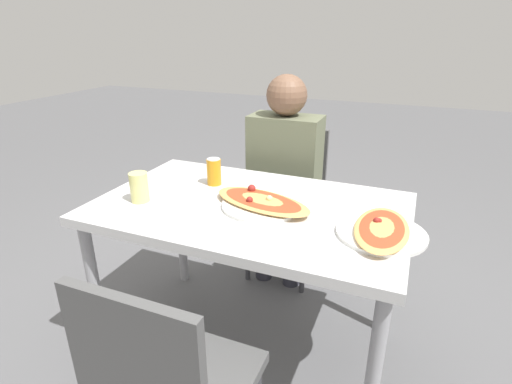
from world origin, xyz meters
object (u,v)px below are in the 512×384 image
at_px(person_seated, 284,166).
at_px(drink_glass, 139,187).
at_px(chair_far_seated, 289,194).
at_px(pizza_main, 262,202).
at_px(dining_table, 250,220).
at_px(soda_can, 214,172).
at_px(pizza_second, 381,231).

height_order(person_seated, drink_glass, person_seated).
distance_m(chair_far_seated, pizza_main, 0.78).
height_order(dining_table, pizza_main, pizza_main).
xyz_separation_m(person_seated, soda_can, (-0.19, -0.46, 0.10)).
distance_m(dining_table, soda_can, 0.32).
xyz_separation_m(drink_glass, pizza_second, (0.98, 0.08, -0.05)).
height_order(dining_table, soda_can, soda_can).
relative_size(dining_table, chair_far_seated, 1.46).
bearing_deg(soda_can, chair_far_seated, 71.93).
xyz_separation_m(soda_can, drink_glass, (-0.20, -0.29, 0.00)).
bearing_deg(person_seated, chair_far_seated, -90.00).
xyz_separation_m(chair_far_seated, soda_can, (-0.19, -0.58, 0.31)).
height_order(person_seated, soda_can, person_seated).
relative_size(soda_can, drink_glass, 1.00).
bearing_deg(chair_far_seated, dining_table, 94.49).
relative_size(person_seated, pizza_second, 3.20).
distance_m(pizza_main, soda_can, 0.34).
bearing_deg(dining_table, chair_far_seated, 94.49).
distance_m(dining_table, person_seated, 0.62).
relative_size(chair_far_seated, person_seated, 0.73).
xyz_separation_m(pizza_main, drink_glass, (-0.50, -0.14, 0.04)).
bearing_deg(drink_glass, soda_can, 56.00).
distance_m(dining_table, pizza_second, 0.55).
bearing_deg(person_seated, drink_glass, 63.00).
bearing_deg(soda_can, drink_glass, -124.00).
bearing_deg(pizza_second, pizza_main, 172.30).
bearing_deg(pizza_main, person_seated, 100.22).
bearing_deg(soda_can, pizza_second, -15.28).
xyz_separation_m(dining_table, drink_glass, (-0.44, -0.15, 0.14)).
relative_size(dining_table, person_seated, 1.06).
bearing_deg(drink_glass, person_seated, 63.00).
height_order(chair_far_seated, pizza_second, chair_far_seated).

